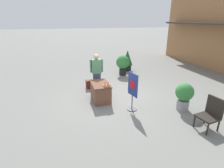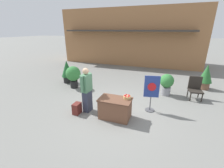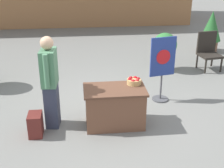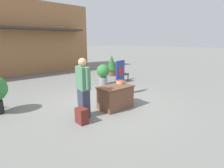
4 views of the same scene
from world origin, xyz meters
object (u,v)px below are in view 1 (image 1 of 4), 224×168
apple_basket (107,85)px  potted_plant_near_right (184,95)px  person_visitor (97,72)px  patio_chair (211,113)px  potted_plant_near_left (127,60)px  poster_board (133,90)px  display_table (101,92)px  potted_plant_far_left (123,63)px  backpack (89,84)px

apple_basket → potted_plant_near_right: bearing=63.5°
person_visitor → patio_chair: person_visitor is taller
potted_plant_near_right → potted_plant_near_left: 5.57m
person_visitor → poster_board: person_visitor is taller
potted_plant_near_left → display_table: bearing=-34.5°
person_visitor → display_table: bearing=-0.0°
poster_board → potted_plant_near_left: poster_board is taller
potted_plant_far_left → display_table: bearing=-33.9°
person_visitor → potted_plant_near_left: person_visitor is taller
display_table → potted_plant_far_left: (-3.07, 2.07, 0.35)m
poster_board → potted_plant_near_left: 5.32m
apple_basket → backpack: (-1.83, -0.40, -0.59)m
display_table → potted_plant_near_right: bearing=58.7°
poster_board → potted_plant_near_left: size_ratio=1.07×
backpack → poster_board: (2.57, 1.17, 0.57)m
display_table → potted_plant_near_left: potted_plant_near_left is taller
display_table → potted_plant_near_right: size_ratio=1.09×
poster_board → patio_chair: 2.55m
person_visitor → potted_plant_far_left: 2.75m
apple_basket → person_visitor: size_ratio=0.15×
poster_board → potted_plant_near_right: bearing=151.7°
display_table → patio_chair: 4.01m
potted_plant_far_left → potted_plant_near_left: 1.03m
person_visitor → backpack: (-0.28, -0.32, -0.67)m
display_table → backpack: display_table is taller
backpack → potted_plant_near_left: size_ratio=0.32×
poster_board → patio_chair: poster_board is taller
apple_basket → poster_board: (0.75, 0.77, -0.03)m
apple_basket → patio_chair: patio_chair is taller
apple_basket → potted_plant_near_left: bearing=149.6°
potted_plant_near_right → potted_plant_near_left: size_ratio=0.79×
backpack → potted_plant_far_left: bearing=125.4°
backpack → potted_plant_far_left: 2.86m
potted_plant_near_right → potted_plant_near_left: bearing=-179.3°
backpack → poster_board: bearing=24.4°
display_table → potted_plant_near_left: (-3.90, 2.68, 0.35)m
apple_basket → patio_chair: (2.52, 2.59, -0.26)m
backpack → potted_plant_near_right: size_ratio=0.40×
patio_chair → potted_plant_near_right: potted_plant_near_right is taller
apple_basket → person_visitor: bearing=-177.2°
poster_board → potted_plant_far_left: size_ratio=1.20×
display_table → person_visitor: 1.27m
person_visitor → backpack: person_visitor is taller
person_visitor → potted_plant_near_right: size_ratio=1.65×
backpack → poster_board: size_ratio=0.29×
patio_chair → potted_plant_far_left: size_ratio=0.86×
apple_basket → person_visitor: person_visitor is taller
poster_board → person_visitor: bearing=-81.3°
person_visitor → patio_chair: size_ratio=1.68×
potted_plant_near_right → apple_basket: bearing=-116.5°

